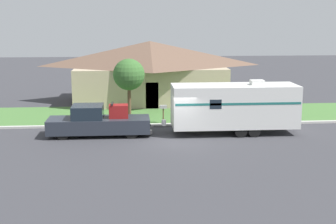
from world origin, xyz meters
TOP-DOWN VIEW (x-y plane):
  - ground_plane at (0.00, 0.00)m, footprint 120.00×120.00m
  - curb_strip at (0.00, 3.75)m, footprint 80.00×0.30m
  - lawn_strip at (0.00, 7.40)m, footprint 80.00×7.00m
  - house_across_street at (-0.94, 13.25)m, footprint 13.38×7.91m
  - pickup_truck at (-4.59, 1.42)m, footprint 6.26×1.98m
  - travel_trailer at (3.78, 1.42)m, footprint 8.84×2.45m
  - mailbox at (-0.42, 4.37)m, footprint 0.48×0.20m
  - tree_in_yard at (-2.71, 5.51)m, footprint 2.17×2.17m

SIDE VIEW (x-z plane):
  - ground_plane at x=0.00m, z-range 0.00..0.00m
  - lawn_strip at x=0.00m, z-range 0.00..0.03m
  - curb_strip at x=0.00m, z-range 0.00..0.14m
  - pickup_truck at x=-4.59m, z-range -0.16..1.85m
  - mailbox at x=-0.42m, z-range 0.34..1.61m
  - travel_trailer at x=3.78m, z-range 0.08..3.39m
  - house_across_street at x=-0.94m, z-range 0.10..5.22m
  - tree_in_yard at x=-2.71m, z-range 1.05..5.37m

